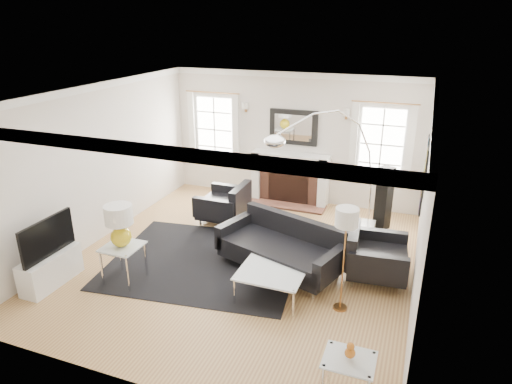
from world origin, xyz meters
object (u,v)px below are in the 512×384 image
at_px(fireplace, 290,179).
at_px(armchair_left, 226,205).
at_px(gourd_lamp, 119,223).
at_px(sofa, 283,248).
at_px(coffee_table, 273,271).
at_px(armchair_right, 373,257).
at_px(arc_floor_lamp, 326,172).

relative_size(fireplace, armchair_left, 1.72).
bearing_deg(gourd_lamp, sofa, 29.68).
xyz_separation_m(armchair_left, coffee_table, (1.70, -2.11, 0.02)).
relative_size(fireplace, gourd_lamp, 2.56).
xyz_separation_m(fireplace, armchair_right, (2.13, -2.60, -0.17)).
bearing_deg(armchair_left, arc_floor_lamp, -5.22).
height_order(armchair_right, coffee_table, armchair_right).
relative_size(armchair_right, arc_floor_lamp, 0.43).
distance_m(fireplace, coffee_table, 3.66).
xyz_separation_m(coffee_table, arc_floor_lamp, (0.30, 1.92, 0.96)).
relative_size(armchair_left, armchair_right, 0.92).
height_order(sofa, arc_floor_lamp, arc_floor_lamp).
xyz_separation_m(armchair_left, gourd_lamp, (-0.56, -2.57, 0.62)).
relative_size(armchair_left, gourd_lamp, 1.49).
bearing_deg(coffee_table, fireplace, 102.94).
bearing_deg(armchair_right, armchair_left, 159.27).
height_order(sofa, armchair_right, armchair_right).
bearing_deg(sofa, armchair_left, 140.36).
distance_m(fireplace, sofa, 2.89).
bearing_deg(armchair_left, armchair_right, -20.73).
bearing_deg(arc_floor_lamp, fireplace, 124.21).
height_order(coffee_table, arc_floor_lamp, arc_floor_lamp).
bearing_deg(sofa, gourd_lamp, -150.32).
bearing_deg(coffee_table, armchair_right, 36.32).
xyz_separation_m(armchair_left, arc_floor_lamp, (2.00, -0.18, 0.98)).
relative_size(coffee_table, gourd_lamp, 1.43).
xyz_separation_m(sofa, arc_floor_lamp, (0.39, 1.15, 0.99)).
height_order(armchair_left, armchair_right, armchair_right).
distance_m(fireplace, arc_floor_lamp, 2.14).
xyz_separation_m(sofa, coffee_table, (0.09, -0.78, 0.03)).
height_order(sofa, coffee_table, sofa).
distance_m(armchair_left, coffee_table, 2.71).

